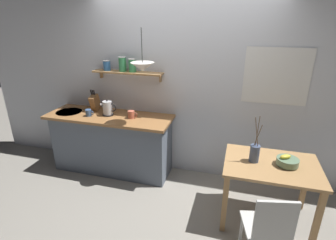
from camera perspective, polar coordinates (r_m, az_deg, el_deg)
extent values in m
plane|color=gray|center=(3.72, 0.45, -15.29)|extent=(14.00, 14.00, 0.00)
cube|color=silver|center=(3.68, 6.27, 7.56)|extent=(6.80, 0.10, 2.70)
cube|color=white|center=(3.55, 22.46, 8.72)|extent=(0.78, 0.01, 0.70)
cube|color=silver|center=(3.56, 22.46, 8.73)|extent=(0.72, 0.01, 0.64)
cube|color=slate|center=(4.08, -12.04, -5.14)|extent=(1.74, 0.52, 0.86)
cube|color=#9E6B3D|center=(3.88, -12.69, 0.71)|extent=(1.83, 0.63, 0.04)
cylinder|color=#B7BABF|center=(4.20, -20.68, 1.64)|extent=(0.38, 0.38, 0.01)
cube|color=tan|center=(3.77, -8.80, 10.17)|extent=(1.02, 0.18, 0.02)
cube|color=#99754C|center=(4.06, -14.29, 9.70)|extent=(0.02, 0.06, 0.12)
cube|color=#99754C|center=(3.69, -1.63, 9.21)|extent=(0.02, 0.06, 0.12)
cylinder|color=#3366A3|center=(3.89, -13.13, 11.41)|extent=(0.10, 0.10, 0.14)
cylinder|color=silver|center=(3.88, -13.22, 12.46)|extent=(0.11, 0.11, 0.01)
cylinder|color=#388E56|center=(3.78, -9.85, 11.79)|extent=(0.10, 0.10, 0.19)
cylinder|color=silver|center=(3.76, -9.95, 13.30)|extent=(0.11, 0.11, 0.01)
cylinder|color=#388E56|center=(3.72, -7.75, 11.60)|extent=(0.10, 0.10, 0.17)
cylinder|color=silver|center=(3.70, -7.82, 12.99)|extent=(0.10, 0.10, 0.01)
cube|color=tan|center=(3.11, 21.61, -9.11)|extent=(1.00, 0.73, 0.03)
cube|color=tan|center=(3.03, 12.20, -17.38)|extent=(0.06, 0.06, 0.71)
cube|color=tan|center=(3.15, 29.68, -18.43)|extent=(0.06, 0.06, 0.71)
cube|color=tan|center=(3.54, 13.00, -11.07)|extent=(0.06, 0.06, 0.71)
cube|color=tan|center=(3.65, 27.60, -12.21)|extent=(0.06, 0.06, 0.71)
cube|color=silver|center=(2.72, 20.36, -20.90)|extent=(0.46, 0.46, 0.03)
cube|color=silver|center=(2.46, 22.22, -19.80)|extent=(0.34, 0.10, 0.41)
cylinder|color=silver|center=(3.04, 22.08, -21.92)|extent=(0.03, 0.03, 0.44)
cylinder|color=silver|center=(2.95, 15.52, -22.43)|extent=(0.03, 0.03, 0.44)
cylinder|color=slate|center=(3.13, 24.38, -8.88)|extent=(0.10, 0.10, 0.01)
cylinder|color=slate|center=(3.11, 24.50, -8.22)|extent=(0.23, 0.23, 0.07)
ellipsoid|color=yellow|center=(3.08, 24.14, -7.27)|extent=(0.14, 0.12, 0.04)
cylinder|color=#475675|center=(3.04, 18.26, -6.91)|extent=(0.11, 0.11, 0.19)
cylinder|color=brown|center=(2.92, 18.68, -2.48)|extent=(0.07, 0.01, 0.32)
cylinder|color=brown|center=(2.93, 18.88, -2.30)|extent=(0.01, 0.01, 0.34)
cylinder|color=brown|center=(2.94, 18.98, -3.17)|extent=(0.06, 0.01, 0.25)
cylinder|color=black|center=(3.88, -12.88, 1.16)|extent=(0.16, 0.16, 0.02)
cylinder|color=silver|center=(3.85, -13.01, 2.62)|extent=(0.13, 0.13, 0.19)
sphere|color=black|center=(3.81, -13.14, 4.15)|extent=(0.02, 0.02, 0.02)
cone|color=silver|center=(3.88, -14.15, 3.25)|extent=(0.04, 0.04, 0.04)
torus|color=black|center=(3.81, -12.02, 2.67)|extent=(0.12, 0.02, 0.12)
cube|color=#9E6B3D|center=(4.09, -15.60, 3.71)|extent=(0.09, 0.21, 0.26)
cylinder|color=black|center=(4.03, -16.36, 5.81)|extent=(0.02, 0.04, 0.08)
cylinder|color=black|center=(4.02, -16.05, 5.80)|extent=(0.02, 0.04, 0.08)
cylinder|color=black|center=(4.00, -15.73, 5.78)|extent=(0.02, 0.04, 0.08)
cylinder|color=#3D5B89|center=(3.91, -16.89, 1.52)|extent=(0.08, 0.08, 0.10)
torus|color=#3D5B89|center=(3.88, -16.28, 1.48)|extent=(0.07, 0.01, 0.07)
cylinder|color=#C6664C|center=(3.70, -7.99, 1.21)|extent=(0.10, 0.10, 0.11)
torus|color=#C6664C|center=(3.68, -7.20, 1.16)|extent=(0.07, 0.01, 0.07)
cylinder|color=black|center=(3.27, -5.72, 15.85)|extent=(0.01, 0.01, 0.41)
cone|color=silver|center=(3.31, -5.56, 11.43)|extent=(0.30, 0.30, 0.11)
sphere|color=white|center=(3.31, -5.54, 10.86)|extent=(0.04, 0.04, 0.04)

